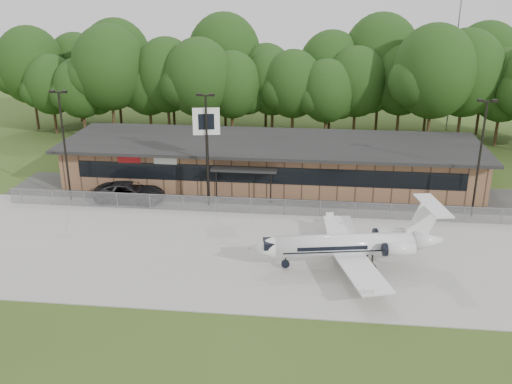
# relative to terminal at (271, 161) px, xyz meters

# --- Properties ---
(ground) EXTENTS (160.00, 160.00, 0.00)m
(ground) POSITION_rel_terminal_xyz_m (0.00, -23.94, -2.18)
(ground) COLOR #344A1A
(ground) RESTS_ON ground
(apron) EXTENTS (64.00, 18.00, 0.08)m
(apron) POSITION_rel_terminal_xyz_m (0.00, -15.94, -2.14)
(apron) COLOR #9E9B93
(apron) RESTS_ON ground
(parking_lot) EXTENTS (50.00, 9.00, 0.06)m
(parking_lot) POSITION_rel_terminal_xyz_m (0.00, -4.44, -2.15)
(parking_lot) COLOR #383835
(parking_lot) RESTS_ON ground
(terminal) EXTENTS (41.00, 11.65, 4.30)m
(terminal) POSITION_rel_terminal_xyz_m (0.00, 0.00, 0.00)
(terminal) COLOR brown
(terminal) RESTS_ON ground
(fence) EXTENTS (46.00, 0.04, 1.52)m
(fence) POSITION_rel_terminal_xyz_m (0.00, -8.94, -1.40)
(fence) COLOR gray
(fence) RESTS_ON ground
(treeline) EXTENTS (72.00, 12.00, 15.00)m
(treeline) POSITION_rel_terminal_xyz_m (0.00, 18.06, 5.32)
(treeline) COLOR #1A3210
(treeline) RESTS_ON ground
(radio_mast) EXTENTS (0.20, 0.20, 25.00)m
(radio_mast) POSITION_rel_terminal_xyz_m (22.00, 24.06, 10.32)
(radio_mast) COLOR gray
(radio_mast) RESTS_ON ground
(light_pole_left) EXTENTS (1.55, 0.30, 10.23)m
(light_pole_left) POSITION_rel_terminal_xyz_m (-18.00, -7.44, 3.80)
(light_pole_left) COLOR black
(light_pole_left) RESTS_ON ground
(light_pole_mid) EXTENTS (1.55, 0.30, 10.23)m
(light_pole_mid) POSITION_rel_terminal_xyz_m (-5.00, -7.44, 3.80)
(light_pole_mid) COLOR black
(light_pole_mid) RESTS_ON ground
(light_pole_right) EXTENTS (1.55, 0.30, 10.23)m
(light_pole_right) POSITION_rel_terminal_xyz_m (18.00, -7.44, 3.80)
(light_pole_right) COLOR black
(light_pole_right) RESTS_ON ground
(business_jet) EXTENTS (13.98, 12.55, 4.71)m
(business_jet) POSITION_rel_terminal_xyz_m (7.20, -17.85, -0.49)
(business_jet) COLOR silver
(business_jet) RESTS_ON ground
(suv) EXTENTS (6.47, 3.00, 1.79)m
(suv) POSITION_rel_terminal_xyz_m (-12.44, -7.06, -1.28)
(suv) COLOR #323234
(suv) RESTS_ON ground
(pole_sign) EXTENTS (2.34, 0.72, 8.92)m
(pole_sign) POSITION_rel_terminal_xyz_m (-5.06, -7.14, 4.64)
(pole_sign) COLOR black
(pole_sign) RESTS_ON ground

